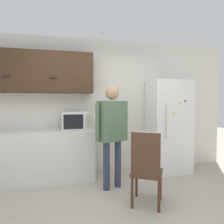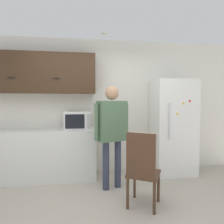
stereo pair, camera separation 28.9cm
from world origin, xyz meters
name	(u,v)px [view 2 (the right image)]	position (x,y,z in m)	size (l,w,h in m)	color
ground_plane	(103,221)	(0.00, 0.00, 0.00)	(16.00, 16.00, 0.00)	#B2A899
back_wall	(95,106)	(0.00, 1.81, 1.35)	(6.00, 0.06, 2.70)	silver
counter	(36,155)	(-1.10, 1.48, 0.46)	(2.19, 0.60, 0.93)	silver
upper_cabinets	(36,73)	(-1.10, 1.61, 1.98)	(2.19, 0.36, 0.75)	#3D2819
microwave	(78,120)	(-0.34, 1.48, 1.09)	(0.48, 0.43, 0.33)	white
person	(112,126)	(0.23, 0.92, 1.04)	(0.58, 0.37, 1.69)	#33384C
refrigerator	(173,127)	(1.54, 1.46, 0.93)	(0.80, 0.65, 1.87)	white
chair	(142,168)	(0.55, 0.23, 0.56)	(0.56, 0.56, 1.04)	#472D1E
ceiling_light	(104,33)	(0.15, 1.32, 2.68)	(0.11, 0.11, 0.01)	white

